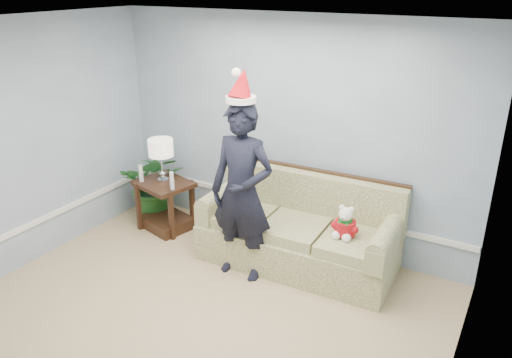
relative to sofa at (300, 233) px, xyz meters
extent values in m
cube|color=tan|center=(-0.41, -2.05, -0.37)|extent=(4.50, 5.00, 0.02)
cube|color=white|center=(-0.41, -2.05, 2.35)|extent=(4.50, 5.00, 0.02)
cube|color=#9DB7C8|center=(-0.41, 0.46, 0.99)|extent=(4.50, 0.02, 2.70)
cube|color=#9DB7C8|center=(1.85, -2.05, 0.99)|extent=(0.02, 5.00, 2.70)
cube|color=white|center=(-0.41, 0.44, 0.09)|extent=(4.48, 0.03, 0.06)
cube|color=#4D592A|center=(0.00, -0.06, -0.15)|extent=(2.20, 1.00, 0.41)
cube|color=#4D592A|center=(-0.67, -0.11, 0.11)|extent=(0.67, 0.76, 0.12)
cube|color=#4D592A|center=(0.00, -0.11, 0.11)|extent=(0.67, 0.76, 0.12)
cube|color=#4D592A|center=(0.67, -0.11, 0.11)|extent=(0.67, 0.76, 0.12)
cube|color=#4D592A|center=(0.00, 0.29, 0.34)|extent=(2.17, 0.28, 0.58)
cube|color=#321F10|center=(0.00, 0.36, 0.63)|extent=(2.17, 0.14, 0.05)
cube|color=#4D592A|center=(-0.99, -0.06, 0.18)|extent=(0.22, 0.94, 0.25)
cube|color=#4D592A|center=(0.99, -0.06, 0.18)|extent=(0.22, 0.94, 0.25)
cube|color=#362013|center=(-1.85, -0.11, 0.25)|extent=(0.78, 0.70, 0.05)
cube|color=#362013|center=(-1.85, -0.11, -0.29)|extent=(0.70, 0.62, 0.15)
cube|color=#362013|center=(-2.11, -0.32, -0.04)|extent=(0.06, 0.06, 0.64)
cube|color=#362013|center=(-1.58, -0.32, -0.04)|extent=(0.06, 0.06, 0.64)
cube|color=#362013|center=(-2.11, 0.10, -0.04)|extent=(0.06, 0.06, 0.64)
cube|color=#362013|center=(-1.58, 0.10, -0.04)|extent=(0.06, 0.06, 0.64)
cylinder|color=silver|center=(-1.88, -0.09, 0.30)|extent=(0.15, 0.15, 0.03)
sphere|color=silver|center=(-1.88, -0.09, 0.38)|extent=(0.09, 0.09, 0.09)
cylinder|color=silver|center=(-1.88, -0.09, 0.51)|extent=(0.02, 0.02, 0.31)
cylinder|color=white|center=(-1.88, -0.09, 0.73)|extent=(0.31, 0.31, 0.21)
cylinder|color=silver|center=(-2.10, -0.24, 0.34)|extent=(0.06, 0.06, 0.12)
cylinder|color=white|center=(-2.10, -0.24, 0.45)|extent=(0.05, 0.05, 0.10)
cylinder|color=silver|center=(-1.61, -0.24, 0.34)|extent=(0.06, 0.06, 0.12)
cylinder|color=white|center=(-1.61, -0.24, 0.45)|extent=(0.05, 0.05, 0.10)
imported|color=#225E23|center=(-2.18, 0.10, 0.10)|extent=(1.08, 1.04, 0.93)
imported|color=black|center=(-0.43, -0.52, 0.60)|extent=(0.72, 0.48, 1.93)
cylinder|color=white|center=(-0.43, -0.52, 1.59)|extent=(0.32, 0.32, 0.06)
cone|color=red|center=(-0.43, -0.50, 1.74)|extent=(0.27, 0.34, 0.35)
sphere|color=white|center=(-0.43, -0.60, 1.85)|extent=(0.09, 0.09, 0.09)
sphere|color=white|center=(0.57, -0.13, 0.28)|extent=(0.21, 0.21, 0.21)
cylinder|color=red|center=(0.57, -0.13, 0.28)|extent=(0.22, 0.22, 0.15)
cylinder|color=#116521|center=(0.57, -0.13, 0.36)|extent=(0.15, 0.15, 0.03)
sphere|color=white|center=(0.51, -0.22, 0.21)|extent=(0.09, 0.09, 0.09)
sphere|color=white|center=(0.63, -0.22, 0.21)|extent=(0.09, 0.09, 0.09)
sphere|color=white|center=(0.57, -0.13, 0.43)|extent=(0.15, 0.15, 0.15)
sphere|color=black|center=(0.57, -0.22, 0.42)|extent=(0.02, 0.02, 0.02)
sphere|color=white|center=(0.52, -0.13, 0.50)|extent=(0.06, 0.06, 0.06)
sphere|color=white|center=(0.62, -0.13, 0.50)|extent=(0.06, 0.06, 0.06)
camera|label=1|loc=(2.06, -4.56, 2.69)|focal=35.00mm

